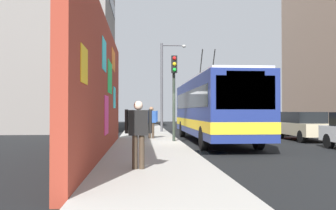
{
  "coord_description": "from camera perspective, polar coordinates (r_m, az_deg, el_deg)",
  "views": [
    {
      "loc": [
        -17.2,
        2.0,
        1.62
      ],
      "look_at": [
        2.8,
        0.48,
        1.96
      ],
      "focal_mm": 39.09,
      "sensor_mm": 36.0,
      "label": 1
    }
  ],
  "objects": [
    {
      "name": "building_far_left",
      "position": [
        31.79,
        -17.62,
        9.97
      ],
      "size": [
        9.68,
        9.57,
        15.26
      ],
      "color": "gray",
      "rests_on": "ground_plane"
    },
    {
      "name": "curbside_puddle",
      "position": [
        14.54,
        6.03,
        -7.36
      ],
      "size": [
        1.67,
        1.67,
        0.0
      ],
      "primitive_type": "cylinder",
      "color": "black",
      "rests_on": "ground_plane"
    },
    {
      "name": "graffiti_wall",
      "position": [
        13.35,
        -10.15,
        2.55
      ],
      "size": [
        14.11,
        0.32,
        4.87
      ],
      "color": "maroon",
      "rests_on": "ground_plane"
    },
    {
      "name": "city_bus",
      "position": [
        19.28,
        7.02,
        -0.32
      ],
      "size": [
        12.01,
        2.61,
        5.09
      ],
      "color": "navy",
      "rests_on": "ground_plane"
    },
    {
      "name": "pedestrian_midblock",
      "position": [
        19.83,
        -2.64,
        -2.31
      ],
      "size": [
        0.23,
        0.76,
        1.71
      ],
      "color": "#3F3326",
      "rests_on": "sidewalk_slab"
    },
    {
      "name": "parked_car_red",
      "position": [
        26.75,
        15.33,
        -2.62
      ],
      "size": [
        4.83,
        1.92,
        1.58
      ],
      "color": "#B21E19",
      "rests_on": "ground_plane"
    },
    {
      "name": "pedestrian_near_wall",
      "position": [
        9.35,
        -4.64,
        -3.7
      ],
      "size": [
        0.23,
        0.69,
        1.73
      ],
      "color": "#3F3326",
      "rests_on": "sidewalk_slab"
    },
    {
      "name": "sidewalk_slab",
      "position": [
        17.27,
        -3.02,
        -6.11
      ],
      "size": [
        48.0,
        3.2,
        0.15
      ],
      "primitive_type": "cube",
      "color": "#9E9B93",
      "rests_on": "ground_plane"
    },
    {
      "name": "street_lamp",
      "position": [
        26.55,
        -0.53,
        3.85
      ],
      "size": [
        0.44,
        1.85,
        6.41
      ],
      "color": "#4C4C51",
      "rests_on": "sidewalk_slab"
    },
    {
      "name": "traffic_light",
      "position": [
        17.92,
        0.95,
        3.38
      ],
      "size": [
        0.49,
        0.28,
        4.21
      ],
      "color": "#2D382D",
      "rests_on": "sidewalk_slab"
    },
    {
      "name": "parked_car_champagne",
      "position": [
        21.55,
        20.37,
        -3.01
      ],
      "size": [
        4.28,
        1.75,
        1.58
      ],
      "color": "#C6B793",
      "rests_on": "ground_plane"
    },
    {
      "name": "ground_plane",
      "position": [
        17.39,
        2.29,
        -6.32
      ],
      "size": [
        80.0,
        80.0,
        0.0
      ],
      "primitive_type": "plane",
      "color": "black"
    }
  ]
}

